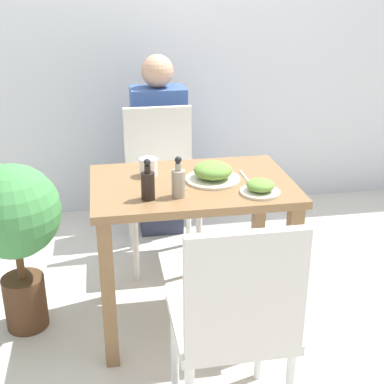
{
  "coord_description": "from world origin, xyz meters",
  "views": [
    {
      "loc": [
        -0.39,
        -2.22,
        1.63
      ],
      "look_at": [
        0.0,
        0.0,
        0.7
      ],
      "focal_mm": 50.0,
      "sensor_mm": 36.0,
      "label": 1
    }
  ],
  "objects_px": {
    "side_plate": "(260,187)",
    "sauce_bottle": "(148,184)",
    "drink_cup": "(148,167)",
    "condiment_bottle": "(178,181)",
    "potted_plant_left": "(14,223)",
    "chair_far": "(161,177)",
    "chair_near": "(235,318)",
    "person_figure": "(159,148)",
    "food_plate": "(213,172)"
  },
  "relations": [
    {
      "from": "chair_near",
      "to": "sauce_bottle",
      "type": "bearing_deg",
      "value": -66.36
    },
    {
      "from": "condiment_bottle",
      "to": "food_plate",
      "type": "bearing_deg",
      "value": 40.98
    },
    {
      "from": "chair_far",
      "to": "person_figure",
      "type": "distance_m",
      "value": 0.36
    },
    {
      "from": "chair_far",
      "to": "potted_plant_left",
      "type": "xyz_separation_m",
      "value": [
        -0.75,
        -0.59,
        0.05
      ]
    },
    {
      "from": "chair_far",
      "to": "sauce_bottle",
      "type": "relative_size",
      "value": 5.08
    },
    {
      "from": "chair_far",
      "to": "condiment_bottle",
      "type": "distance_m",
      "value": 0.9
    },
    {
      "from": "chair_near",
      "to": "potted_plant_left",
      "type": "relative_size",
      "value": 1.08
    },
    {
      "from": "potted_plant_left",
      "to": "chair_near",
      "type": "bearing_deg",
      "value": -44.11
    },
    {
      "from": "potted_plant_left",
      "to": "person_figure",
      "type": "distance_m",
      "value": 1.23
    },
    {
      "from": "sauce_bottle",
      "to": "person_figure",
      "type": "relative_size",
      "value": 0.15
    },
    {
      "from": "chair_far",
      "to": "drink_cup",
      "type": "xyz_separation_m",
      "value": [
        -0.12,
        -0.58,
        0.28
      ]
    },
    {
      "from": "food_plate",
      "to": "condiment_bottle",
      "type": "relative_size",
      "value": 1.4
    },
    {
      "from": "condiment_bottle",
      "to": "potted_plant_left",
      "type": "distance_m",
      "value": 0.81
    },
    {
      "from": "chair_far",
      "to": "condiment_bottle",
      "type": "relative_size",
      "value": 5.08
    },
    {
      "from": "chair_near",
      "to": "food_plate",
      "type": "distance_m",
      "value": 0.77
    },
    {
      "from": "chair_near",
      "to": "condiment_bottle",
      "type": "relative_size",
      "value": 5.08
    },
    {
      "from": "sauce_bottle",
      "to": "person_figure",
      "type": "xyz_separation_m",
      "value": [
        0.18,
        1.21,
        -0.24
      ]
    },
    {
      "from": "sauce_bottle",
      "to": "chair_far",
      "type": "bearing_deg",
      "value": 80.02
    },
    {
      "from": "food_plate",
      "to": "person_figure",
      "type": "distance_m",
      "value": 1.07
    },
    {
      "from": "chair_near",
      "to": "sauce_bottle",
      "type": "distance_m",
      "value": 0.68
    },
    {
      "from": "side_plate",
      "to": "sauce_bottle",
      "type": "distance_m",
      "value": 0.48
    },
    {
      "from": "condiment_bottle",
      "to": "potted_plant_left",
      "type": "bearing_deg",
      "value": 160.77
    },
    {
      "from": "drink_cup",
      "to": "condiment_bottle",
      "type": "height_order",
      "value": "condiment_bottle"
    },
    {
      "from": "food_plate",
      "to": "sauce_bottle",
      "type": "relative_size",
      "value": 1.4
    },
    {
      "from": "sauce_bottle",
      "to": "food_plate",
      "type": "bearing_deg",
      "value": 27.82
    },
    {
      "from": "food_plate",
      "to": "sauce_bottle",
      "type": "distance_m",
      "value": 0.35
    },
    {
      "from": "drink_cup",
      "to": "potted_plant_left",
      "type": "relative_size",
      "value": 0.1
    },
    {
      "from": "condiment_bottle",
      "to": "sauce_bottle",
      "type": "bearing_deg",
      "value": -177.23
    },
    {
      "from": "drink_cup",
      "to": "sauce_bottle",
      "type": "height_order",
      "value": "sauce_bottle"
    },
    {
      "from": "side_plate",
      "to": "drink_cup",
      "type": "xyz_separation_m",
      "value": [
        -0.45,
        0.3,
        0.01
      ]
    },
    {
      "from": "potted_plant_left",
      "to": "person_figure",
      "type": "relative_size",
      "value": 0.72
    },
    {
      "from": "potted_plant_left",
      "to": "person_figure",
      "type": "bearing_deg",
      "value": 50.56
    },
    {
      "from": "drink_cup",
      "to": "chair_near",
      "type": "bearing_deg",
      "value": -75.6
    },
    {
      "from": "side_plate",
      "to": "sauce_bottle",
      "type": "height_order",
      "value": "sauce_bottle"
    },
    {
      "from": "potted_plant_left",
      "to": "person_figure",
      "type": "xyz_separation_m",
      "value": [
        0.78,
        0.95,
        0.02
      ]
    },
    {
      "from": "chair_far",
      "to": "drink_cup",
      "type": "bearing_deg",
      "value": -101.92
    },
    {
      "from": "chair_near",
      "to": "side_plate",
      "type": "bearing_deg",
      "value": -113.84
    },
    {
      "from": "chair_near",
      "to": "condiment_bottle",
      "type": "height_order",
      "value": "condiment_bottle"
    },
    {
      "from": "condiment_bottle",
      "to": "chair_near",
      "type": "bearing_deg",
      "value": -78.53
    },
    {
      "from": "chair_far",
      "to": "side_plate",
      "type": "bearing_deg",
      "value": -69.4
    },
    {
      "from": "chair_near",
      "to": "drink_cup",
      "type": "distance_m",
      "value": 0.9
    },
    {
      "from": "side_plate",
      "to": "condiment_bottle",
      "type": "bearing_deg",
      "value": 175.71
    },
    {
      "from": "condiment_bottle",
      "to": "person_figure",
      "type": "xyz_separation_m",
      "value": [
        0.05,
        1.2,
        -0.24
      ]
    },
    {
      "from": "condiment_bottle",
      "to": "potted_plant_left",
      "type": "height_order",
      "value": "condiment_bottle"
    },
    {
      "from": "chair_far",
      "to": "potted_plant_left",
      "type": "bearing_deg",
      "value": -141.5
    },
    {
      "from": "food_plate",
      "to": "potted_plant_left",
      "type": "xyz_separation_m",
      "value": [
        -0.91,
        0.1,
        -0.22
      ]
    },
    {
      "from": "person_figure",
      "to": "side_plate",
      "type": "bearing_deg",
      "value": -76.45
    },
    {
      "from": "drink_cup",
      "to": "condiment_bottle",
      "type": "bearing_deg",
      "value": -69.8
    },
    {
      "from": "chair_far",
      "to": "condiment_bottle",
      "type": "xyz_separation_m",
      "value": [
        -0.02,
        -0.85,
        0.3
      ]
    },
    {
      "from": "chair_far",
      "to": "person_figure",
      "type": "bearing_deg",
      "value": 84.74
    }
  ]
}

